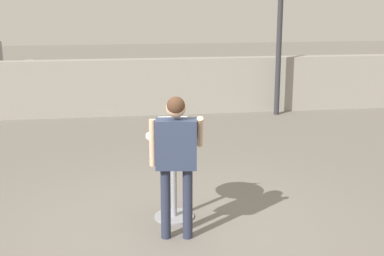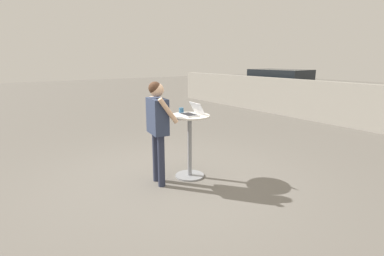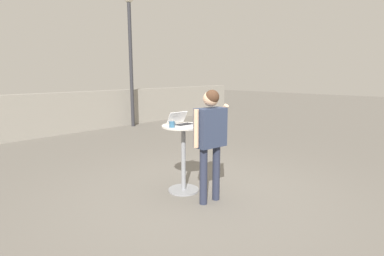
{
  "view_description": "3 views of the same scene",
  "coord_description": "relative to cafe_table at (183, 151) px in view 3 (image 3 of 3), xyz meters",
  "views": [
    {
      "loc": [
        -0.72,
        -5.72,
        2.65
      ],
      "look_at": [
        0.19,
        0.24,
        1.16
      ],
      "focal_mm": 50.0,
      "sensor_mm": 36.0,
      "label": 1
    },
    {
      "loc": [
        3.95,
        -2.31,
        1.95
      ],
      "look_at": [
        0.18,
        0.28,
        0.89
      ],
      "focal_mm": 28.0,
      "sensor_mm": 36.0,
      "label": 2
    },
    {
      "loc": [
        -3.22,
        -2.81,
        1.83
      ],
      "look_at": [
        -0.1,
        0.1,
        1.06
      ],
      "focal_mm": 28.0,
      "sensor_mm": 36.0,
      "label": 3
    }
  ],
  "objects": [
    {
      "name": "ground_plane",
      "position": [
        0.01,
        -0.37,
        -0.65
      ],
      "size": [
        50.0,
        50.0,
        0.0
      ],
      "primitive_type": "plane",
      "color": "slate"
    },
    {
      "name": "pavement_kerb",
      "position": [
        0.01,
        5.99,
        -0.01
      ],
      "size": [
        17.56,
        0.35,
        1.27
      ],
      "color": "gray",
      "rests_on": "ground_plane"
    },
    {
      "name": "cafe_table",
      "position": [
        0.0,
        0.0,
        0.0
      ],
      "size": [
        0.66,
        0.66,
        1.06
      ],
      "color": "gray",
      "rests_on": "ground_plane"
    },
    {
      "name": "laptop",
      "position": [
        0.0,
        0.04,
        0.45
      ],
      "size": [
        0.37,
        0.35,
        0.2
      ],
      "color": "silver",
      "rests_on": "cafe_table"
    },
    {
      "name": "coffee_mug",
      "position": [
        -0.24,
        -0.01,
        0.45
      ],
      "size": [
        0.11,
        0.08,
        0.09
      ],
      "color": "#336084",
      "rests_on": "cafe_table"
    },
    {
      "name": "standing_person",
      "position": [
        -0.04,
        -0.57,
        0.39
      ],
      "size": [
        0.61,
        0.34,
        1.62
      ],
      "color": "#282D42",
      "rests_on": "ground_plane"
    },
    {
      "name": "street_lamp",
      "position": [
        3.03,
        5.52,
        2.23
      ],
      "size": [
        0.32,
        0.32,
        4.48
      ],
      "color": "#2D2D33",
      "rests_on": "ground_plane"
    }
  ]
}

